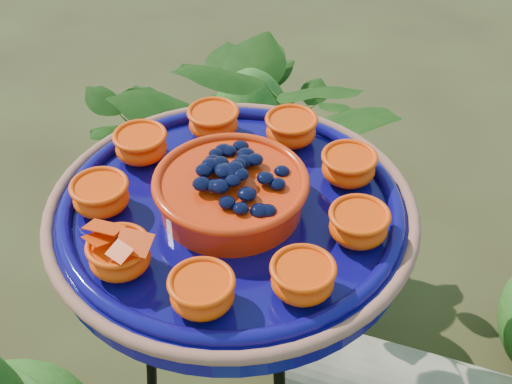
% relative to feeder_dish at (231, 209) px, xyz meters
% --- Properties ---
extents(feeder_dish, '(0.52, 0.52, 0.11)m').
position_rel_feeder_dish_xyz_m(feeder_dish, '(0.00, 0.00, 0.00)').
color(feeder_dish, '#0B085E').
rests_on(feeder_dish, tripod_stand).
extents(shrub_back_left, '(0.97, 0.90, 0.88)m').
position_rel_feeder_dish_xyz_m(shrub_back_left, '(-0.46, 0.72, -0.56)').
color(shrub_back_left, '#1F4B14').
rests_on(shrub_back_left, ground).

